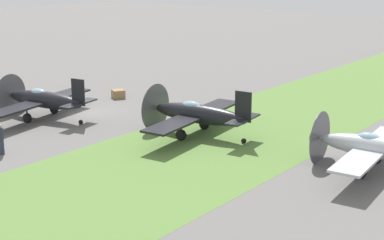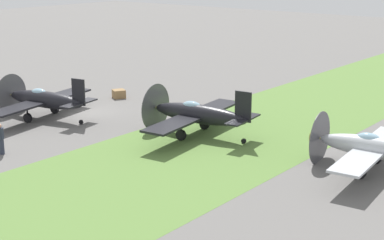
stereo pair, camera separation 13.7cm
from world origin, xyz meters
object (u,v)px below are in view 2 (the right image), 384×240
object	(u,v)px
airplane_wingman	(198,114)
airplane_trail	(376,148)
ground_crew_chief	(1,138)
supply_crate	(119,94)
airplane_lead	(44,99)
runway_marker_cone	(196,110)

from	to	relation	value
airplane_wingman	airplane_trail	xyz separation A→B (m)	(0.60, -10.91, -0.06)
ground_crew_chief	supply_crate	world-z (taller)	ground_crew_chief
airplane_lead	supply_crate	world-z (taller)	airplane_lead
ground_crew_chief	supply_crate	distance (m)	14.44
airplane_wingman	airplane_trail	world-z (taller)	airplane_wingman
airplane_trail	ground_crew_chief	size ratio (longest dim) A/B	5.03
airplane_lead	airplane_trail	distance (m)	21.73
airplane_lead	ground_crew_chief	world-z (taller)	airplane_lead
ground_crew_chief	supply_crate	bearing A→B (deg)	-25.33
airplane_wingman	airplane_lead	bearing A→B (deg)	100.69
airplane_lead	airplane_trail	world-z (taller)	airplane_lead
supply_crate	airplane_trail	bearing A→B (deg)	-98.87
airplane_trail	airplane_wingman	bearing A→B (deg)	87.23
airplane_trail	runway_marker_cone	world-z (taller)	airplane_trail
supply_crate	runway_marker_cone	xyz separation A→B (m)	(0.05, -7.56, -0.10)
ground_crew_chief	runway_marker_cone	xyz separation A→B (m)	(13.66, -2.76, -0.69)
airplane_lead	airplane_wingman	xyz separation A→B (m)	(3.38, -10.44, 0.04)
airplane_trail	runway_marker_cone	distance (m)	14.78
airplane_wingman	supply_crate	bearing A→B (deg)	62.64
ground_crew_chief	airplane_lead	bearing A→B (deg)	-10.23
airplane_wingman	supply_crate	size ratio (longest dim) A/B	10.15
airplane_lead	airplane_wingman	distance (m)	10.98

